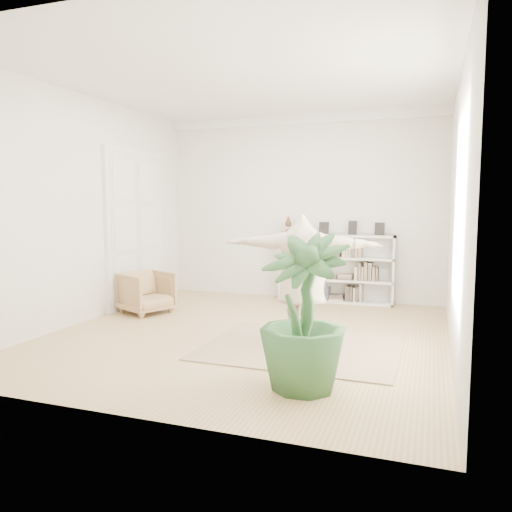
{
  "coord_description": "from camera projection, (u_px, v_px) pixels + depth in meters",
  "views": [
    {
      "loc": [
        2.46,
        -6.64,
        1.89
      ],
      "look_at": [
        -0.02,
        0.4,
        1.1
      ],
      "focal_mm": 35.0,
      "sensor_mm": 36.0,
      "label": 1
    }
  ],
  "objects": [
    {
      "name": "floor",
      "position": [
        248.0,
        334.0,
        7.24
      ],
      "size": [
        6.0,
        6.0,
        0.0
      ],
      "primitive_type": "plane",
      "color": "tan",
      "rests_on": "ground"
    },
    {
      "name": "room_shell",
      "position": [
        301.0,
        119.0,
        9.63
      ],
      "size": [
        6.0,
        6.0,
        6.0
      ],
      "color": "silver",
      "rests_on": "floor"
    },
    {
      "name": "person",
      "position": [
        302.0,
        276.0,
        6.42
      ],
      "size": [
        2.04,
        0.58,
        1.66
      ],
      "primitive_type": "imported",
      "rotation": [
        0.0,
        0.0,
        3.13
      ],
      "color": "#CBB198",
      "rests_on": "rocker_board"
    },
    {
      "name": "rocker_board",
      "position": [
        301.0,
        343.0,
        6.52
      ],
      "size": [
        0.54,
        0.33,
        0.11
      ],
      "rotation": [
        0.0,
        0.0,
        -0.01
      ],
      "color": "olive",
      "rests_on": "rug"
    },
    {
      "name": "doors",
      "position": [
        136.0,
        230.0,
        9.21
      ],
      "size": [
        0.09,
        1.78,
        2.92
      ],
      "color": "white",
      "rests_on": "floor"
    },
    {
      "name": "rug",
      "position": [
        301.0,
        348.0,
        6.52
      ],
      "size": [
        2.52,
        2.03,
        0.02
      ],
      "primitive_type": "cube",
      "rotation": [
        0.0,
        0.0,
        -0.01
      ],
      "color": "tan",
      "rests_on": "floor"
    },
    {
      "name": "bookshelf",
      "position": [
        335.0,
        269.0,
        9.57
      ],
      "size": [
        2.2,
        0.35,
        1.64
      ],
      "color": "silver",
      "rests_on": "floor"
    },
    {
      "name": "armchair",
      "position": [
        147.0,
        292.0,
        8.62
      ],
      "size": [
        1.03,
        1.02,
        0.71
      ],
      "primitive_type": "imported",
      "rotation": [
        0.0,
        0.0,
        1.13
      ],
      "color": "tan",
      "rests_on": "floor"
    },
    {
      "name": "houseplant",
      "position": [
        304.0,
        313.0,
        5.01
      ],
      "size": [
        1.06,
        1.06,
        1.59
      ],
      "primitive_type": "imported",
      "rotation": [
        0.0,
        0.0,
        -0.22
      ],
      "color": "#2D592C",
      "rests_on": "floor"
    }
  ]
}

